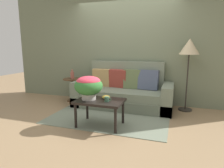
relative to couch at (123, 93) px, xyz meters
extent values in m
plane|color=#997A56|center=(-0.07, -0.82, -0.33)|extent=(14.00, 14.00, 0.00)
cube|color=slate|center=(-0.07, 0.47, 1.16)|extent=(6.40, 0.12, 2.98)
cube|color=gray|center=(-0.07, -0.77, -0.33)|extent=(2.34, 1.62, 0.01)
cube|color=#626B59|center=(0.00, -0.08, -0.21)|extent=(2.27, 0.91, 0.23)
cube|color=slate|center=(0.00, -0.10, 0.00)|extent=(1.80, 0.82, 0.19)
cube|color=slate|center=(0.00, 0.29, 0.30)|extent=(1.80, 0.16, 0.84)
cube|color=slate|center=(-1.02, -0.08, -0.03)|extent=(0.23, 0.91, 0.60)
cube|color=slate|center=(1.01, -0.08, -0.03)|extent=(0.23, 0.91, 0.60)
cube|color=#4C5670|center=(0.56, 0.12, 0.32)|extent=(0.47, 0.26, 0.47)
cube|color=#607047|center=(0.20, 0.13, 0.32)|extent=(0.46, 0.20, 0.46)
cube|color=tan|center=(-0.61, 0.14, 0.31)|extent=(0.44, 0.19, 0.44)
cube|color=#93382D|center=(-0.17, 0.14, 0.31)|extent=(0.45, 0.22, 0.44)
cylinder|color=black|center=(-0.44, -1.52, -0.11)|extent=(0.05, 0.05, 0.44)
cylinder|color=black|center=(0.28, -1.52, -0.11)|extent=(0.05, 0.05, 0.44)
cylinder|color=black|center=(-0.44, -1.06, -0.11)|extent=(0.05, 0.05, 0.44)
cylinder|color=black|center=(0.28, -1.06, -0.11)|extent=(0.05, 0.05, 0.44)
cube|color=black|center=(-0.08, -1.29, 0.13)|extent=(0.83, 0.57, 0.04)
cylinder|color=#4C331E|center=(-1.37, 0.02, -0.32)|extent=(0.31, 0.31, 0.03)
cylinder|color=#4C331E|center=(-1.37, 0.02, -0.03)|extent=(0.06, 0.06, 0.54)
cylinder|color=#4C331E|center=(-1.37, 0.02, 0.25)|extent=(0.47, 0.47, 0.03)
cylinder|color=#2D2823|center=(1.40, 0.13, -0.32)|extent=(0.29, 0.29, 0.03)
cylinder|color=#2D2823|center=(1.40, 0.13, 0.30)|extent=(0.03, 0.03, 1.21)
cone|color=#C6B289|center=(1.40, 0.13, 1.08)|extent=(0.42, 0.42, 0.34)
cylinder|color=#B7B2A8|center=(-0.28, -1.31, 0.22)|extent=(0.25, 0.25, 0.14)
ellipsoid|color=#337533|center=(-0.28, -1.31, 0.39)|extent=(0.50, 0.50, 0.33)
ellipsoid|color=#DB384C|center=(-0.28, -1.31, 0.47)|extent=(0.42, 0.42, 0.18)
cylinder|color=#3D664C|center=(0.07, -1.35, 0.19)|extent=(0.08, 0.08, 0.09)
torus|color=#3D664C|center=(0.12, -1.35, 0.19)|extent=(0.06, 0.01, 0.06)
cylinder|color=gold|center=(0.00, -1.20, 0.16)|extent=(0.05, 0.05, 0.02)
ellipsoid|color=gold|center=(0.00, -1.20, 0.19)|extent=(0.15, 0.15, 0.07)
cylinder|color=#934C42|center=(-1.36, 0.00, 0.35)|extent=(0.09, 0.09, 0.18)
cylinder|color=#934C42|center=(-1.36, 0.00, 0.47)|extent=(0.04, 0.04, 0.06)
camera|label=1|loc=(1.17, -4.36, 1.06)|focal=31.33mm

